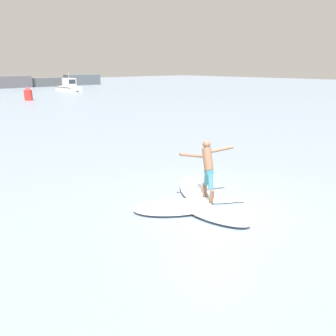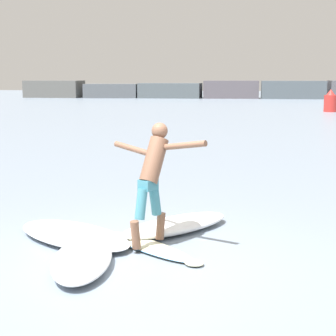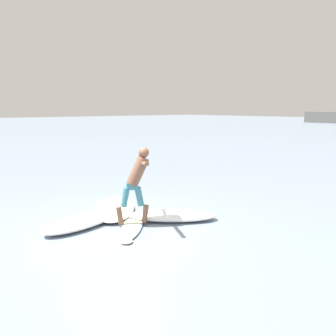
{
  "view_description": "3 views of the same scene",
  "coord_description": "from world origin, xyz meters",
  "views": [
    {
      "loc": [
        -7.26,
        -5.71,
        4.04
      ],
      "look_at": [
        -0.15,
        1.91,
        0.78
      ],
      "focal_mm": 35.0,
      "sensor_mm": 36.0,
      "label": 1
    },
    {
      "loc": [
        1.42,
        -7.76,
        2.57
      ],
      "look_at": [
        0.25,
        1.2,
        1.1
      ],
      "focal_mm": 60.0,
      "sensor_mm": 36.0,
      "label": 2
    },
    {
      "loc": [
        6.26,
        -3.94,
        2.77
      ],
      "look_at": [
        -0.45,
        1.89,
        1.15
      ],
      "focal_mm": 35.0,
      "sensor_mm": 36.0,
      "label": 3
    }
  ],
  "objects": [
    {
      "name": "surfboard",
      "position": [
        0.09,
        0.29,
        0.04
      ],
      "size": [
        1.85,
        1.73,
        0.21
      ],
      "color": "beige",
      "rests_on": "ground"
    },
    {
      "name": "surfer",
      "position": [
        0.12,
        0.42,
        1.16
      ],
      "size": [
        1.55,
        1.06,
        1.82
      ],
      "color": "brown",
      "rests_on": "surfboard"
    },
    {
      "name": "ground_plane",
      "position": [
        0.0,
        0.0,
        0.0
      ],
      "size": [
        200.0,
        200.0,
        0.0
      ],
      "primitive_type": "plane",
      "color": "gray"
    },
    {
      "name": "wave_foam_at_tail",
      "position": [
        0.36,
        1.3,
        0.11
      ],
      "size": [
        2.03,
        2.18,
        0.23
      ],
      "color": "white",
      "rests_on": "ground"
    },
    {
      "name": "rock_jetty_breakwater",
      "position": [
        3.64,
        62.0,
        1.01
      ],
      "size": [
        59.48,
        4.62,
        2.16
      ],
      "color": "#585855",
      "rests_on": "ground"
    },
    {
      "name": "wave_foam_at_nose",
      "position": [
        -0.7,
        -0.62,
        0.11
      ],
      "size": [
        1.1,
        2.13,
        0.23
      ],
      "color": "white",
      "rests_on": "ground"
    },
    {
      "name": "wave_foam_beside",
      "position": [
        -1.18,
        0.57,
        0.1
      ],
      "size": [
        2.52,
        2.2,
        0.19
      ],
      "color": "white",
      "rests_on": "ground"
    },
    {
      "name": "channel_marker_buoy",
      "position": [
        7.99,
        35.52,
        0.74
      ],
      "size": [
        0.95,
        0.95,
        1.68
      ],
      "color": "red",
      "rests_on": "ground"
    }
  ]
}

